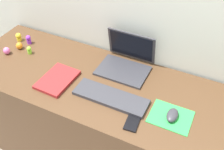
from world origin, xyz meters
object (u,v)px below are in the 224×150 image
Objects in this scene: laptop at (127,60)px; toy_figurine_pink at (7,51)px; keyboard at (111,97)px; mouse at (172,115)px; toy_figurine_yellow at (19,37)px; toy_figurine_lime at (29,50)px; cell_phone at (133,121)px; notebook_pad at (57,80)px; toy_figurine_orange at (19,46)px; toy_figurine_purple at (29,39)px.

laptop is 0.78m from toy_figurine_pink.
keyboard is 8.57× the size of toy_figurine_pink.
toy_figurine_pink is (-1.12, 0.06, 0.00)m from mouse.
toy_figurine_yellow is 1.12× the size of toy_figurine_lime.
notebook_pad reaches higher than cell_phone.
notebook_pad is (-0.31, -0.29, -0.04)m from laptop.
toy_figurine_yellow is at bearing 101.43° from toy_figurine_pink.
mouse is 0.68m from notebook_pad.
toy_figurine_orange is at bearing 159.74° from cell_phone.
toy_figurine_lime is (-0.32, 0.14, 0.02)m from notebook_pad.
laptop is 0.79m from toy_figurine_yellow.
laptop is at bearing 13.69° from toy_figurine_lime.
mouse is 0.20m from cell_phone.
toy_figurine_purple is at bearing 162.78° from keyboard.
toy_figurine_lime reaches higher than notebook_pad.
toy_figurine_orange reaches higher than notebook_pad.
toy_figurine_purple is (-0.73, 0.23, 0.02)m from keyboard.
mouse is 2.01× the size of toy_figurine_pink.
cell_phone is at bearing -19.63° from toy_figurine_purple.
keyboard is at bearing 3.11° from notebook_pad.
toy_figurine_lime is at bearing 172.98° from mouse.
toy_figurine_yellow reaches higher than cell_phone.
laptop reaches higher than toy_figurine_yellow.
toy_figurine_pink is at bearing 177.17° from mouse.
keyboard is 6.58× the size of toy_figurine_purple.
toy_figurine_yellow is (-0.78, -0.06, -0.02)m from laptop.
toy_figurine_lime is at bearing -49.68° from toy_figurine_purple.
keyboard is 7.85× the size of toy_figurine_lime.
notebook_pad is (-0.34, -0.01, 0.00)m from keyboard.
notebook_pad is 5.13× the size of toy_figurine_orange.
notebook_pad is at bearing -178.24° from mouse.
notebook_pad is (-0.68, -0.02, -0.01)m from mouse.
mouse is 1.64× the size of toy_figurine_yellow.
mouse is at bearing -2.83° from toy_figurine_pink.
toy_figurine_purple is at bearing 151.07° from notebook_pad.
toy_figurine_purple is at bearing 130.32° from toy_figurine_lime.
toy_figurine_purple reaches higher than toy_figurine_orange.
toy_figurine_pink is 0.17m from toy_figurine_purple.
keyboard reaches higher than cell_phone.
notebook_pad is at bearing -30.81° from toy_figurine_purple.
mouse is at bearing -7.02° from toy_figurine_lime.
laptop is at bearing 10.93° from toy_figurine_orange.
cell_phone is 0.52m from notebook_pad.
toy_figurine_orange is (-0.72, -0.14, -0.03)m from laptop.
toy_figurine_yellow reaches higher than toy_figurine_pink.
toy_figurine_pink is (-0.79, 0.07, 0.01)m from keyboard.
toy_figurine_lime is (-0.82, 0.23, 0.02)m from cell_phone.
cell_phone is (0.20, -0.38, -0.05)m from laptop.
keyboard and notebook_pad have the same top height.
toy_figurine_pink is at bearing -78.57° from toy_figurine_yellow.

